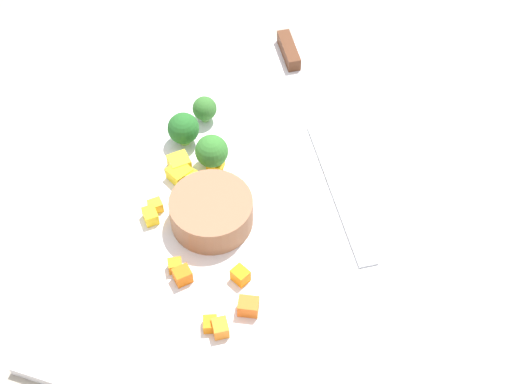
% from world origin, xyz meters
% --- Properties ---
extents(ground_plane, '(4.00, 4.00, 0.00)m').
position_xyz_m(ground_plane, '(0.00, 0.00, 0.00)').
color(ground_plane, '#A19787').
extents(cutting_board, '(0.52, 0.31, 0.01)m').
position_xyz_m(cutting_board, '(0.00, 0.00, 0.01)').
color(cutting_board, white).
rests_on(cutting_board, ground_plane).
extents(prep_bowl, '(0.09, 0.09, 0.03)m').
position_xyz_m(prep_bowl, '(0.04, -0.03, 0.03)').
color(prep_bowl, '#966748').
rests_on(prep_bowl, cutting_board).
extents(chef_knife, '(0.32, 0.20, 0.02)m').
position_xyz_m(chef_knife, '(-0.15, 0.02, 0.02)').
color(chef_knife, silver).
rests_on(chef_knife, cutting_board).
extents(carrot_dice_0, '(0.02, 0.02, 0.02)m').
position_xyz_m(carrot_dice_0, '(0.12, -0.04, 0.02)').
color(carrot_dice_0, orange).
rests_on(carrot_dice_0, cutting_board).
extents(carrot_dice_1, '(0.02, 0.02, 0.02)m').
position_xyz_m(carrot_dice_1, '(0.10, 0.02, 0.02)').
color(carrot_dice_1, orange).
rests_on(carrot_dice_1, cutting_board).
extents(carrot_dice_2, '(0.02, 0.02, 0.02)m').
position_xyz_m(carrot_dice_2, '(0.13, 0.04, 0.02)').
color(carrot_dice_2, orange).
rests_on(carrot_dice_2, cutting_board).
extents(carrot_dice_3, '(0.02, 0.02, 0.01)m').
position_xyz_m(carrot_dice_3, '(0.11, -0.05, 0.02)').
color(carrot_dice_3, orange).
rests_on(carrot_dice_3, cutting_board).
extents(carrot_dice_4, '(0.02, 0.02, 0.02)m').
position_xyz_m(carrot_dice_4, '(0.16, 0.02, 0.02)').
color(carrot_dice_4, orange).
rests_on(carrot_dice_4, cutting_board).
extents(carrot_dice_5, '(0.02, 0.02, 0.01)m').
position_xyz_m(carrot_dice_5, '(0.16, 0.01, 0.02)').
color(carrot_dice_5, orange).
rests_on(carrot_dice_5, cutting_board).
extents(pepper_dice_0, '(0.03, 0.03, 0.02)m').
position_xyz_m(pepper_dice_0, '(-0.01, -0.09, 0.02)').
color(pepper_dice_0, yellow).
rests_on(pepper_dice_0, cutting_board).
extents(pepper_dice_1, '(0.02, 0.02, 0.01)m').
position_xyz_m(pepper_dice_1, '(0.05, -0.10, 0.02)').
color(pepper_dice_1, yellow).
rests_on(pepper_dice_1, cutting_board).
extents(pepper_dice_2, '(0.02, 0.02, 0.01)m').
position_xyz_m(pepper_dice_2, '(0.00, -0.08, 0.02)').
color(pepper_dice_2, yellow).
rests_on(pepper_dice_2, cutting_board).
extents(pepper_dice_3, '(0.02, 0.02, 0.01)m').
position_xyz_m(pepper_dice_3, '(-0.03, -0.06, 0.02)').
color(pepper_dice_3, yellow).
rests_on(pepper_dice_3, cutting_board).
extents(pepper_dice_4, '(0.02, 0.02, 0.01)m').
position_xyz_m(pepper_dice_4, '(0.06, -0.10, 0.02)').
color(pepper_dice_4, yellow).
rests_on(pepper_dice_4, cutting_board).
extents(pepper_dice_5, '(0.03, 0.03, 0.02)m').
position_xyz_m(pepper_dice_5, '(-0.00, -0.09, 0.02)').
color(pepper_dice_5, yellow).
rests_on(pepper_dice_5, cutting_board).
extents(broccoli_floret_0, '(0.04, 0.04, 0.04)m').
position_xyz_m(broccoli_floret_0, '(-0.05, -0.10, 0.03)').
color(broccoli_floret_0, '#87C155').
rests_on(broccoli_floret_0, cutting_board).
extents(broccoli_floret_1, '(0.03, 0.03, 0.03)m').
position_xyz_m(broccoli_floret_1, '(-0.09, -0.09, 0.03)').
color(broccoli_floret_1, '#82C46C').
rests_on(broccoli_floret_1, cutting_board).
extents(broccoli_floret_2, '(0.04, 0.04, 0.04)m').
position_xyz_m(broccoli_floret_2, '(-0.03, -0.06, 0.04)').
color(broccoli_floret_2, '#95AC69').
rests_on(broccoli_floret_2, cutting_board).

